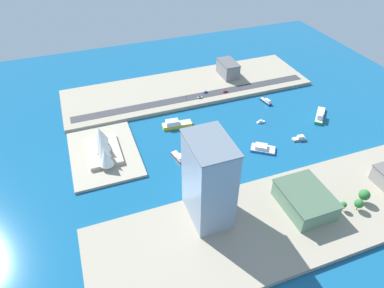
% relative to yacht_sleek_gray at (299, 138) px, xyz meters
% --- Properties ---
extents(ground_plane, '(440.00, 440.00, 0.00)m').
position_rel_yacht_sleek_gray_xyz_m(ground_plane, '(21.13, 56.20, -1.52)').
color(ground_plane, '#145684').
extents(quay_west, '(70.00, 240.00, 3.17)m').
position_rel_yacht_sleek_gray_xyz_m(quay_west, '(-66.47, 56.20, 0.07)').
color(quay_west, '#9E937F').
rests_on(quay_west, ground_plane).
extents(quay_east, '(70.00, 240.00, 3.17)m').
position_rel_yacht_sleek_gray_xyz_m(quay_east, '(108.72, 56.20, 0.07)').
color(quay_east, '#9E937F').
rests_on(quay_east, ground_plane).
extents(peninsula_point, '(69.66, 50.03, 2.00)m').
position_rel_yacht_sleek_gray_xyz_m(peninsula_point, '(35.71, 149.91, -0.52)').
color(peninsula_point, '#A89E89').
rests_on(peninsula_point, ground_plane).
extents(road_strip, '(10.25, 228.00, 0.15)m').
position_rel_yacht_sleek_gray_xyz_m(road_strip, '(87.28, 56.20, 1.73)').
color(road_strip, '#38383D').
rests_on(road_strip, quay_east).
extents(yacht_sleek_gray, '(5.67, 12.26, 4.05)m').
position_rel_yacht_sleek_gray_xyz_m(yacht_sleek_gray, '(0.00, 0.00, 0.00)').
color(yacht_sleek_gray, '#999EA3').
rests_on(yacht_sleek_gray, ground_plane).
extents(sailboat_small_white, '(2.77, 8.09, 10.96)m').
position_rel_yacht_sleek_gray_xyz_m(sailboat_small_white, '(32.03, 16.71, -0.49)').
color(sailboat_small_white, white).
rests_on(sailboat_small_white, ground_plane).
extents(ferry_yellow_fast, '(9.80, 27.30, 6.72)m').
position_rel_yacht_sleek_gray_xyz_m(ferry_yellow_fast, '(51.85, 86.99, 0.99)').
color(ferry_yellow_fast, yellow).
rests_on(ferry_yellow_fast, ground_plane).
extents(ferry_white_commuter, '(19.40, 23.50, 6.93)m').
position_rel_yacht_sleek_gray_xyz_m(ferry_white_commuter, '(-8.20, 69.05, 0.94)').
color(ferry_white_commuter, silver).
rests_on(ferry_white_commuter, ground_plane).
extents(tugboat_red, '(15.98, 7.74, 4.10)m').
position_rel_yacht_sleek_gray_xyz_m(tugboat_red, '(11.98, 98.22, 0.03)').
color(tugboat_red, red).
rests_on(tugboat_red, ground_plane).
extents(catamaran_blue, '(18.84, 21.00, 4.44)m').
position_rel_yacht_sleek_gray_xyz_m(catamaran_blue, '(-0.91, 33.90, 0.10)').
color(catamaran_blue, blue).
rests_on(catamaran_blue, ground_plane).
extents(ferry_green_doubledeck, '(24.06, 22.94, 6.86)m').
position_rel_yacht_sleek_gray_xyz_m(ferry_green_doubledeck, '(21.19, -35.71, 0.81)').
color(ferry_green_doubledeck, '#2D8C4C').
rests_on(ferry_green_doubledeck, ground_plane).
extents(patrol_launch_navy, '(15.12, 5.62, 4.32)m').
position_rel_yacht_sleek_gray_xyz_m(patrol_launch_navy, '(59.01, -3.80, 0.07)').
color(patrol_launch_navy, '#1E284C').
rests_on(patrol_launch_navy, ground_plane).
extents(warehouse_low_gray, '(26.85, 15.73, 15.06)m').
position_rel_yacht_sleek_gray_xyz_m(warehouse_low_gray, '(116.01, 9.56, 9.22)').
color(warehouse_low_gray, gray).
rests_on(warehouse_low_gray, quay_east).
extents(tower_tall_glass, '(33.16, 22.91, 56.25)m').
position_rel_yacht_sleek_gray_xyz_m(tower_tall_glass, '(-46.65, 98.86, 29.81)').
color(tower_tall_glass, '#8C9EB2').
rests_on(tower_tall_glass, quay_west).
extents(terminal_long_green, '(35.48, 27.79, 12.43)m').
position_rel_yacht_sleek_gray_xyz_m(terminal_long_green, '(-62.67, 39.93, 7.90)').
color(terminal_long_green, slate).
rests_on(terminal_long_green, quay_west).
extents(van_white, '(2.00, 4.40, 1.62)m').
position_rel_yacht_sleek_gray_xyz_m(van_white, '(83.41, 53.18, 2.59)').
color(van_white, black).
rests_on(van_white, road_strip).
extents(pickup_red, '(2.00, 5.16, 1.58)m').
position_rel_yacht_sleek_gray_xyz_m(pickup_red, '(85.07, 26.38, 2.59)').
color(pickup_red, black).
rests_on(pickup_red, road_strip).
extents(hatchback_blue, '(1.81, 4.28, 1.46)m').
position_rel_yacht_sleek_gray_xyz_m(hatchback_blue, '(90.49, 44.42, 2.53)').
color(hatchback_blue, black).
rests_on(hatchback_blue, road_strip).
extents(traffic_light_waterfront, '(0.36, 0.36, 6.50)m').
position_rel_yacht_sleek_gray_xyz_m(traffic_light_waterfront, '(81.33, 67.27, 6.00)').
color(traffic_light_waterfront, black).
rests_on(traffic_light_waterfront, quay_east).
extents(opera_landmark, '(43.19, 24.04, 21.65)m').
position_rel_yacht_sleek_gray_xyz_m(opera_landmark, '(35.37, 149.91, 8.73)').
color(opera_landmark, '#BCAD93').
rests_on(opera_landmark, peninsula_point).
extents(park_tree_cluster, '(10.34, 22.01, 10.01)m').
position_rel_yacht_sleek_gray_xyz_m(park_tree_cluster, '(-73.90, 6.60, 7.62)').
color(park_tree_cluster, brown).
rests_on(park_tree_cluster, quay_west).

